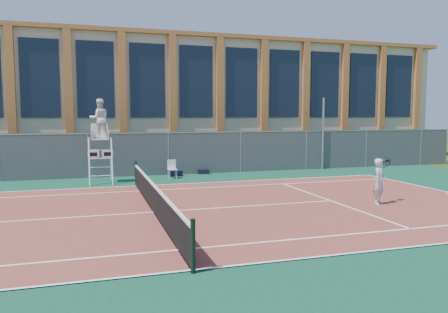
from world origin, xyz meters
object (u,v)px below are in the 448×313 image
object	(u,v)px
steel_pole	(323,134)
plastic_chair	(172,167)
umpire_chair	(99,121)
tennis_player	(380,181)

from	to	relation	value
steel_pole	plastic_chair	distance (m)	9.25
steel_pole	umpire_chair	distance (m)	12.59
umpire_chair	tennis_player	size ratio (longest dim) A/B	2.42
umpire_chair	steel_pole	bearing A→B (deg)	7.53
steel_pole	plastic_chair	size ratio (longest dim) A/B	4.49
umpire_chair	tennis_player	distance (m)	12.37
steel_pole	plastic_chair	bearing A→B (deg)	-172.53
plastic_chair	tennis_player	world-z (taller)	tennis_player
steel_pole	umpire_chair	bearing A→B (deg)	-172.47
umpire_chair	plastic_chair	size ratio (longest dim) A/B	4.25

